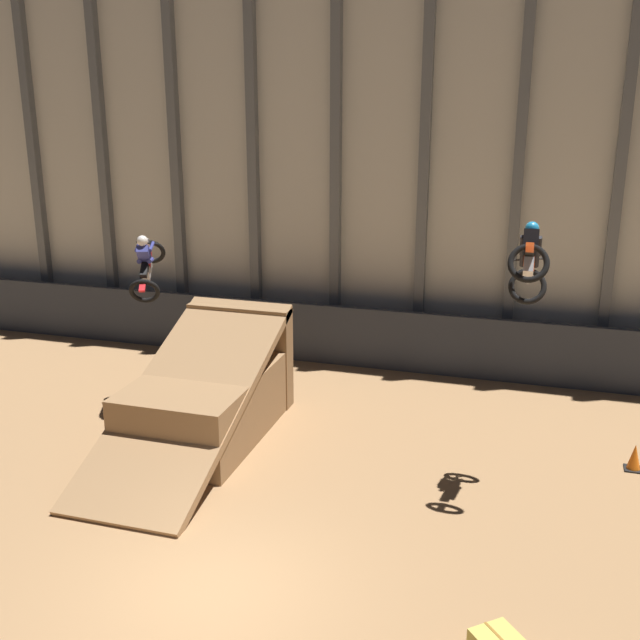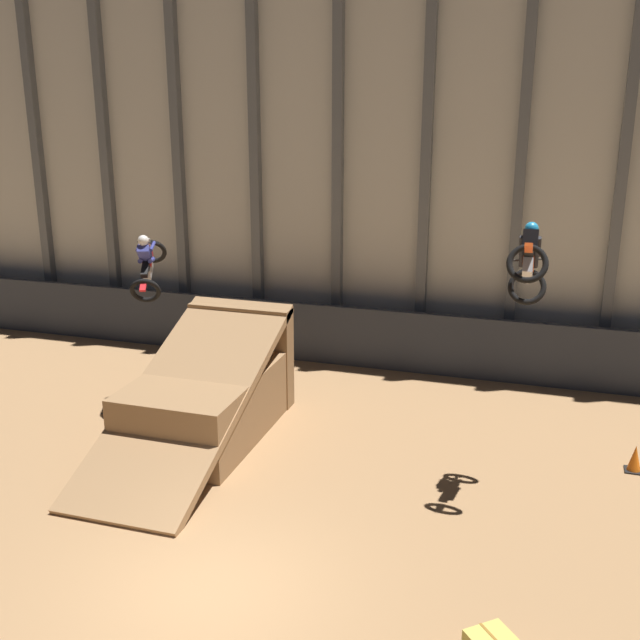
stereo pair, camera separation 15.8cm
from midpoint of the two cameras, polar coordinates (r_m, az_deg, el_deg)
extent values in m
plane|color=#9E754C|center=(12.82, -8.09, -19.79)|extent=(60.00, 60.00, 0.00)
cube|color=beige|center=(21.65, 5.04, 13.12)|extent=(32.00, 0.12, 12.53)
cube|color=slate|center=(26.39, -20.67, 12.78)|extent=(0.28, 0.28, 12.53)
cube|color=slate|center=(24.93, -15.93, 13.03)|extent=(0.28, 0.28, 12.53)
cube|color=slate|center=(23.65, -10.64, 13.20)|extent=(0.28, 0.28, 12.53)
cube|color=slate|center=(22.58, -4.78, 13.27)|extent=(0.28, 0.28, 12.53)
cube|color=slate|center=(21.76, 1.58, 13.19)|extent=(0.28, 0.28, 12.53)
cube|color=slate|center=(21.21, 8.35, 12.94)|extent=(0.28, 0.28, 12.53)
cube|color=slate|center=(20.95, 15.36, 12.49)|extent=(0.28, 0.28, 12.53)
cube|color=slate|center=(21.00, 22.41, 11.85)|extent=(0.28, 0.28, 12.53)
cube|color=#2D333D|center=(21.66, 4.08, -1.40)|extent=(31.36, 0.20, 1.76)
cube|color=#966F48|center=(17.67, -8.26, -6.21)|extent=(2.61, 4.50, 1.53)
cube|color=olive|center=(19.18, -5.77, -2.61)|extent=(2.66, 0.50, 2.56)
cube|color=#9E754C|center=(16.68, -9.76, -5.80)|extent=(2.66, 6.50, 2.74)
torus|color=black|center=(19.23, -12.45, 5.11)|extent=(0.84, 0.68, 0.69)
torus|color=black|center=(18.21, -12.92, 2.20)|extent=(0.84, 0.68, 0.69)
cube|color=#B7B7BC|center=(18.60, -12.75, 3.86)|extent=(0.37, 0.62, 0.50)
cube|color=red|center=(18.59, -12.77, 4.67)|extent=(0.36, 0.54, 0.43)
cube|color=black|center=(18.29, -12.92, 3.88)|extent=(0.34, 0.57, 0.38)
cube|color=red|center=(17.97, -13.07, 2.57)|extent=(0.25, 0.37, 0.23)
cylinder|color=#B7B7BC|center=(18.94, -12.61, 5.29)|extent=(0.10, 0.14, 0.55)
cylinder|color=black|center=(18.76, -12.72, 5.76)|extent=(0.66, 0.14, 0.04)
cube|color=navy|center=(18.25, -12.97, 4.95)|extent=(0.43, 0.56, 0.47)
sphere|color=silver|center=(18.12, -13.08, 5.91)|extent=(0.37, 0.42, 0.35)
cylinder|color=navy|center=(18.48, -13.21, 4.46)|extent=(0.25, 0.44, 0.15)
cylinder|color=navy|center=(18.44, -12.47, 4.48)|extent=(0.25, 0.44, 0.15)
cylinder|color=navy|center=(18.44, -13.39, 5.47)|extent=(0.26, 0.52, 0.17)
cylinder|color=navy|center=(18.39, -12.40, 5.51)|extent=(0.26, 0.52, 0.17)
torus|color=black|center=(15.09, 15.78, 2.45)|extent=(0.73, 0.47, 0.68)
torus|color=black|center=(13.76, 15.84, 4.15)|extent=(0.73, 0.47, 0.68)
cube|color=#B7B7BC|center=(14.41, 15.85, 3.77)|extent=(0.18, 0.59, 0.51)
cube|color=#E54C19|center=(14.64, 15.91, 4.30)|extent=(0.20, 0.50, 0.43)
cube|color=black|center=(14.26, 15.94, 4.90)|extent=(0.16, 0.54, 0.39)
cube|color=#E54C19|center=(13.75, 15.94, 5.31)|extent=(0.14, 0.34, 0.24)
cylinder|color=#B7B7BC|center=(14.99, 15.86, 3.52)|extent=(0.06, 0.47, 0.38)
cylinder|color=black|center=(15.03, 15.94, 4.43)|extent=(0.58, 0.37, 0.04)
cube|color=black|center=(14.55, 16.02, 5.67)|extent=(0.28, 0.29, 0.53)
sphere|color=#2393CC|center=(14.76, 16.12, 6.70)|extent=(0.26, 0.36, 0.36)
cylinder|color=black|center=(14.52, 15.46, 4.67)|extent=(0.11, 0.27, 0.43)
cylinder|color=black|center=(14.52, 16.40, 4.59)|extent=(0.11, 0.27, 0.43)
cylinder|color=black|center=(14.78, 15.39, 5.47)|extent=(0.08, 0.39, 0.45)
cylinder|color=black|center=(14.78, 16.63, 5.37)|extent=(0.08, 0.39, 0.45)
cube|color=black|center=(17.43, 23.00, -10.50)|extent=(0.36, 0.36, 0.03)
cone|color=orange|center=(17.31, 23.11, -9.64)|extent=(0.28, 0.28, 0.55)
camera|label=1|loc=(0.08, -89.73, 0.08)|focal=42.00mm
camera|label=2|loc=(0.08, 90.27, -0.08)|focal=42.00mm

